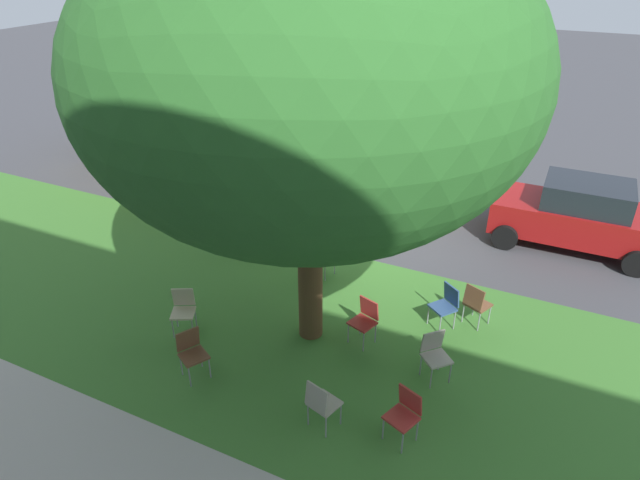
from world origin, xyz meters
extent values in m
plane|color=#424247|center=(0.00, 0.00, 0.00)|extent=(80.00, 80.00, 0.00)
cube|color=#3D752D|center=(0.00, 3.20, 0.00)|extent=(48.00, 6.00, 0.01)
cylinder|color=brown|center=(0.08, 3.18, 1.55)|extent=(0.44, 0.44, 3.11)
ellipsoid|color=#2D6B28|center=(0.08, 3.18, 4.75)|extent=(6.86, 6.86, 5.07)
cube|color=olive|center=(2.57, 1.09, 0.44)|extent=(0.44, 0.45, 0.04)
cube|color=olive|center=(2.39, 1.07, 0.68)|extent=(0.12, 0.41, 0.40)
cylinder|color=gray|center=(2.76, 0.92, 0.21)|extent=(0.02, 0.02, 0.42)
cylinder|color=gray|center=(2.73, 1.28, 0.21)|extent=(0.02, 0.02, 0.42)
cylinder|color=gray|center=(2.42, 0.89, 0.21)|extent=(0.02, 0.02, 0.42)
cylinder|color=gray|center=(2.39, 1.25, 0.21)|extent=(0.02, 0.02, 0.42)
cube|color=#B7332D|center=(-2.22, 4.86, 0.44)|extent=(0.54, 0.52, 0.04)
cube|color=#B7332D|center=(-2.29, 4.69, 0.68)|extent=(0.40, 0.22, 0.40)
cylinder|color=gray|center=(-1.99, 4.95, 0.21)|extent=(0.02, 0.02, 0.42)
cylinder|color=gray|center=(-2.33, 5.08, 0.21)|extent=(0.02, 0.02, 0.42)
cylinder|color=gray|center=(-2.11, 4.64, 0.21)|extent=(0.02, 0.02, 0.42)
cylinder|color=gray|center=(-2.45, 4.77, 0.21)|extent=(0.02, 0.02, 0.42)
cube|color=brown|center=(1.31, 5.06, 0.44)|extent=(0.55, 0.56, 0.04)
cube|color=brown|center=(1.46, 4.97, 0.68)|extent=(0.27, 0.39, 0.40)
cylinder|color=gray|center=(1.24, 5.30, 0.21)|extent=(0.02, 0.02, 0.42)
cylinder|color=gray|center=(1.07, 4.99, 0.21)|extent=(0.02, 0.02, 0.42)
cylinder|color=gray|center=(1.54, 5.14, 0.21)|extent=(0.02, 0.02, 0.42)
cylinder|color=gray|center=(1.37, 4.82, 0.21)|extent=(0.02, 0.02, 0.42)
cube|color=#ADA393|center=(-1.10, 5.08, 0.44)|extent=(0.52, 0.50, 0.04)
cube|color=#ADA393|center=(-1.05, 5.25, 0.68)|extent=(0.41, 0.19, 0.40)
cylinder|color=gray|center=(-1.32, 4.96, 0.21)|extent=(0.02, 0.02, 0.42)
cylinder|color=gray|center=(-0.97, 4.86, 0.21)|extent=(0.02, 0.02, 0.42)
cylinder|color=gray|center=(-1.22, 5.29, 0.21)|extent=(0.02, 0.02, 0.42)
cylinder|color=gray|center=(-0.88, 5.19, 0.21)|extent=(0.02, 0.02, 0.42)
cube|color=beige|center=(2.22, 4.18, 0.44)|extent=(0.56, 0.55, 0.04)
cube|color=beige|center=(2.30, 4.02, 0.68)|extent=(0.39, 0.26, 0.40)
cylinder|color=gray|center=(2.30, 4.41, 0.21)|extent=(0.02, 0.02, 0.42)
cylinder|color=gray|center=(1.98, 4.25, 0.21)|extent=(0.02, 0.02, 0.42)
cylinder|color=gray|center=(2.46, 4.11, 0.21)|extent=(0.02, 0.02, 0.42)
cylinder|color=gray|center=(2.14, 3.94, 0.21)|extent=(0.02, 0.02, 0.42)
cube|color=#B7332D|center=(-0.89, 3.02, 0.44)|extent=(0.52, 0.51, 0.04)
cube|color=#B7332D|center=(-0.94, 2.85, 0.68)|extent=(0.41, 0.21, 0.40)
cylinder|color=gray|center=(-0.66, 3.13, 0.21)|extent=(0.02, 0.02, 0.42)
cylinder|color=gray|center=(-1.00, 3.24, 0.21)|extent=(0.02, 0.02, 0.42)
cylinder|color=gray|center=(-0.77, 2.81, 0.21)|extent=(0.02, 0.02, 0.42)
cylinder|color=gray|center=(-1.11, 2.92, 0.21)|extent=(0.02, 0.02, 0.42)
cube|color=#ADA393|center=(0.73, 1.23, 0.44)|extent=(0.50, 0.48, 0.04)
cube|color=#ADA393|center=(0.77, 1.41, 0.68)|extent=(0.41, 0.17, 0.40)
cylinder|color=gray|center=(0.52, 1.11, 0.21)|extent=(0.02, 0.02, 0.42)
cylinder|color=gray|center=(0.87, 1.03, 0.21)|extent=(0.02, 0.02, 0.42)
cylinder|color=gray|center=(0.60, 1.44, 0.21)|extent=(0.02, 0.02, 0.42)
cylinder|color=gray|center=(0.95, 1.36, 0.21)|extent=(0.02, 0.02, 0.42)
cube|color=#335184|center=(-2.07, 1.94, 0.44)|extent=(0.58, 0.57, 0.04)
cube|color=#335184|center=(-2.18, 1.79, 0.68)|extent=(0.37, 0.31, 0.40)
cylinder|color=gray|center=(-1.83, 1.96, 0.21)|extent=(0.02, 0.02, 0.42)
cylinder|color=gray|center=(-2.12, 2.18, 0.21)|extent=(0.02, 0.02, 0.42)
cylinder|color=gray|center=(-2.03, 1.69, 0.21)|extent=(0.02, 0.02, 0.42)
cylinder|color=gray|center=(-2.32, 1.91, 0.21)|extent=(0.02, 0.02, 0.42)
cube|color=#ADA393|center=(-2.35, 3.38, 0.44)|extent=(0.58, 0.58, 0.04)
cube|color=#ADA393|center=(-2.22, 3.26, 0.68)|extent=(0.34, 0.35, 0.40)
cylinder|color=gray|center=(-2.34, 3.63, 0.21)|extent=(0.02, 0.02, 0.42)
cylinder|color=gray|center=(-2.59, 3.37, 0.21)|extent=(0.02, 0.02, 0.42)
cylinder|color=gray|center=(-2.10, 3.39, 0.21)|extent=(0.02, 0.02, 0.42)
cylinder|color=gray|center=(-2.35, 3.13, 0.21)|extent=(0.02, 0.02, 0.42)
cube|color=brown|center=(-2.65, 1.54, 0.44)|extent=(0.55, 0.54, 0.04)
cube|color=brown|center=(-2.58, 1.70, 0.68)|extent=(0.40, 0.24, 0.40)
cylinder|color=gray|center=(-2.88, 1.46, 0.21)|extent=(0.02, 0.02, 0.42)
cylinder|color=gray|center=(-2.55, 1.31, 0.21)|extent=(0.02, 0.02, 0.42)
cylinder|color=gray|center=(-2.74, 1.77, 0.21)|extent=(0.02, 0.02, 0.42)
cylinder|color=gray|center=(-2.42, 1.62, 0.21)|extent=(0.02, 0.02, 0.42)
cube|color=maroon|center=(-4.05, -2.54, 0.68)|extent=(3.70, 1.64, 0.76)
cube|color=#1E232B|center=(-4.20, -2.54, 1.33)|extent=(1.90, 1.44, 0.64)
cylinder|color=black|center=(-2.65, -1.67, 0.30)|extent=(0.60, 0.18, 0.60)
cylinder|color=black|center=(-2.65, -3.41, 0.30)|extent=(0.60, 0.18, 0.60)
cylinder|color=black|center=(-5.45, -1.67, 0.30)|extent=(0.60, 0.18, 0.60)
cylinder|color=black|center=(-5.45, -3.41, 0.30)|extent=(0.60, 0.18, 0.60)
cube|color=yellow|center=(5.84, -3.03, 1.63)|extent=(10.40, 2.44, 2.50)
cube|color=black|center=(5.84, -3.03, 1.28)|extent=(10.30, 2.46, 0.12)
cube|color=black|center=(5.84, -3.03, 2.53)|extent=(10.30, 2.46, 0.56)
cylinder|color=black|center=(9.84, -1.77, 0.48)|extent=(0.96, 0.28, 0.96)
cylinder|color=black|center=(9.84, -4.29, 0.48)|extent=(0.96, 0.28, 0.96)
cylinder|color=black|center=(1.84, -1.77, 0.48)|extent=(0.96, 0.28, 0.96)
cylinder|color=black|center=(1.84, -4.29, 0.48)|extent=(0.96, 0.28, 0.96)
camera|label=1|loc=(-3.61, 10.50, 6.53)|focal=30.81mm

